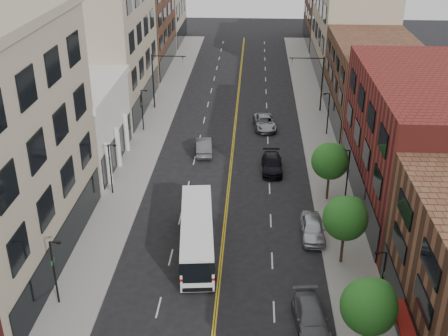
% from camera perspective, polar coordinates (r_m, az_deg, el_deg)
% --- Properties ---
extents(sidewalk_left, '(4.00, 110.00, 0.15)m').
position_cam_1_polar(sidewalk_left, '(64.10, -8.10, 2.10)').
color(sidewalk_left, gray).
rests_on(sidewalk_left, ground).
extents(sidewalk_right, '(4.00, 110.00, 0.15)m').
position_cam_1_polar(sidewalk_right, '(63.38, 9.95, 1.68)').
color(sidewalk_right, gray).
rests_on(sidewalk_right, ground).
extents(bldg_l_white, '(10.00, 14.00, 8.00)m').
position_cam_1_polar(bldg_l_white, '(60.82, -15.53, 4.05)').
color(bldg_l_white, silver).
rests_on(bldg_l_white, ground).
extents(bldg_l_far_a, '(10.00, 20.00, 18.00)m').
position_cam_1_polar(bldg_l_far_a, '(74.91, -12.06, 12.51)').
color(bldg_l_far_a, tan).
rests_on(bldg_l_far_a, ground).
extents(bldg_l_far_b, '(10.00, 20.00, 15.00)m').
position_cam_1_polar(bldg_l_far_b, '(94.24, -8.93, 14.53)').
color(bldg_l_far_b, brown).
rests_on(bldg_l_far_b, ground).
extents(bldg_r_mid, '(10.00, 22.00, 12.00)m').
position_cam_1_polar(bldg_r_mid, '(52.57, 19.25, 2.39)').
color(bldg_r_mid, maroon).
rests_on(bldg_r_mid, ground).
extents(bldg_r_far_a, '(10.00, 20.00, 10.00)m').
position_cam_1_polar(bldg_r_far_a, '(72.07, 15.03, 8.37)').
color(bldg_r_far_a, brown).
rests_on(bldg_r_far_a, ground).
extents(bldg_r_far_b, '(10.00, 22.00, 14.00)m').
position_cam_1_polar(bldg_r_far_b, '(91.59, 12.76, 13.56)').
color(bldg_r_far_b, tan).
rests_on(bldg_r_far_b, ground).
extents(bldg_r_far_c, '(10.00, 18.00, 11.00)m').
position_cam_1_polar(bldg_r_far_c, '(111.28, 11.16, 15.04)').
color(bldg_r_far_c, brown).
rests_on(bldg_r_far_c, ground).
extents(tree_r_1, '(3.40, 3.40, 5.59)m').
position_cam_1_polar(tree_r_1, '(34.94, 14.64, -13.28)').
color(tree_r_1, black).
rests_on(tree_r_1, sidewalk_right).
extents(tree_r_2, '(3.40, 3.40, 5.59)m').
position_cam_1_polar(tree_r_2, '(43.02, 12.34, -4.86)').
color(tree_r_2, black).
rests_on(tree_r_2, sidewalk_right).
extents(tree_r_3, '(3.40, 3.40, 5.59)m').
position_cam_1_polar(tree_r_3, '(51.78, 10.82, 0.81)').
color(tree_r_3, black).
rests_on(tree_r_3, sidewalk_right).
extents(lamp_l_1, '(0.81, 0.55, 5.05)m').
position_cam_1_polar(lamp_l_1, '(40.25, -16.84, -9.79)').
color(lamp_l_1, black).
rests_on(lamp_l_1, sidewalk_left).
extents(lamp_l_2, '(0.81, 0.55, 5.05)m').
position_cam_1_polar(lamp_l_2, '(53.38, -11.45, 0.17)').
color(lamp_l_2, black).
rests_on(lamp_l_2, sidewalk_left).
extents(lamp_l_3, '(0.81, 0.55, 5.05)m').
position_cam_1_polar(lamp_l_3, '(67.76, -8.27, 6.07)').
color(lamp_l_3, black).
rests_on(lamp_l_3, sidewalk_left).
extents(lamp_r_1, '(0.81, 0.55, 5.05)m').
position_cam_1_polar(lamp_r_1, '(39.00, 15.72, -10.91)').
color(lamp_r_1, black).
rests_on(lamp_r_1, sidewalk_right).
extents(lamp_r_2, '(0.81, 0.55, 5.05)m').
position_cam_1_polar(lamp_r_2, '(52.44, 12.42, -0.42)').
color(lamp_r_2, black).
rests_on(lamp_r_2, sidewalk_right).
extents(lamp_r_3, '(0.81, 0.55, 5.05)m').
position_cam_1_polar(lamp_r_3, '(67.02, 10.52, 5.67)').
color(lamp_r_3, black).
rests_on(lamp_r_3, sidewalk_right).
extents(signal_mast_left, '(4.49, 0.18, 7.20)m').
position_cam_1_polar(signal_mast_left, '(74.59, -6.68, 9.38)').
color(signal_mast_left, black).
rests_on(signal_mast_left, sidewalk_left).
extents(signal_mast_right, '(4.49, 0.18, 7.20)m').
position_cam_1_polar(signal_mast_right, '(73.96, 9.41, 9.06)').
color(signal_mast_right, black).
rests_on(signal_mast_right, sidewalk_right).
extents(city_bus, '(3.62, 11.52, 2.91)m').
position_cam_1_polar(city_bus, '(44.84, -2.77, -6.50)').
color(city_bus, white).
rests_on(city_bus, ground).
extents(car_parked_mid, '(2.58, 5.29, 1.48)m').
position_cam_1_polar(car_parked_mid, '(38.63, 8.82, -14.75)').
color(car_parked_mid, '#56575C').
rests_on(car_parked_mid, ground).
extents(car_parked_far, '(1.94, 4.75, 1.61)m').
position_cam_1_polar(car_parked_far, '(47.47, 8.98, -6.08)').
color(car_parked_far, silver).
rests_on(car_parked_far, ground).
extents(car_lane_behind, '(2.17, 4.99, 1.60)m').
position_cam_1_polar(car_lane_behind, '(61.96, -2.06, 2.22)').
color(car_lane_behind, '#4D4C52').
rests_on(car_lane_behind, ground).
extents(car_lane_a, '(2.17, 5.18, 1.49)m').
position_cam_1_polar(car_lane_a, '(58.09, 4.89, 0.39)').
color(car_lane_a, black).
rests_on(car_lane_a, ground).
extents(car_lane_b, '(3.14, 5.65, 1.50)m').
position_cam_1_polar(car_lane_b, '(68.91, 4.17, 4.65)').
color(car_lane_b, gray).
rests_on(car_lane_b, ground).
extents(car_lane_c, '(1.85, 4.58, 1.56)m').
position_cam_1_polar(car_lane_c, '(69.11, 3.94, 4.74)').
color(car_lane_c, '#48484D').
rests_on(car_lane_c, ground).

